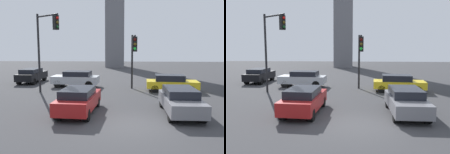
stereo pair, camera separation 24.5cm
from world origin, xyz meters
TOP-DOWN VIEW (x-y plane):
  - ground_plane at (0.00, 0.00)m, footprint 88.92×88.92m
  - traffic_light_0 at (0.16, 7.43)m, footprint 0.32×4.23m
  - traffic_light_1 at (-6.23, 6.74)m, footprint 2.15×1.76m
  - car_0 at (-2.94, 1.81)m, footprint 1.98×4.14m
  - car_1 at (-4.77, 9.96)m, footprint 4.17×1.93m
  - car_3 at (-9.65, 12.26)m, footprint 1.87×4.10m
  - car_4 at (3.24, 8.32)m, footprint 4.12×1.99m
  - car_7 at (2.49, 1.97)m, footprint 1.77×4.17m

SIDE VIEW (x-z plane):
  - ground_plane at x=0.00m, z-range 0.00..0.00m
  - car_4 at x=3.24m, z-range 0.03..1.37m
  - car_7 at x=2.49m, z-range 0.04..1.42m
  - car_0 at x=-2.94m, z-range 0.04..1.44m
  - car_3 at x=-9.65m, z-range 0.05..1.44m
  - car_1 at x=-4.77m, z-range 0.05..1.46m
  - traffic_light_0 at x=0.16m, z-range 1.02..5.52m
  - traffic_light_1 at x=-6.23m, z-range 1.21..7.21m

